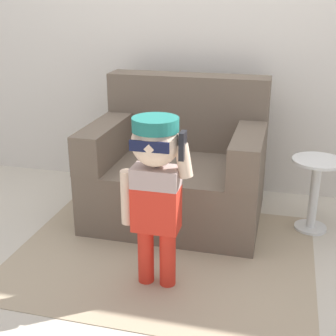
% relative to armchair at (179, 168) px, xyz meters
% --- Properties ---
extents(ground_plane, '(10.00, 10.00, 0.00)m').
position_rel_armchair_xyz_m(ground_plane, '(0.02, -0.05, -0.33)').
color(ground_plane, beige).
extents(wall_back, '(10.00, 0.05, 2.60)m').
position_rel_armchair_xyz_m(wall_back, '(0.02, 0.56, 0.97)').
color(wall_back, silver).
rests_on(wall_back, ground_plane).
extents(armchair, '(1.09, 0.85, 0.90)m').
position_rel_armchair_xyz_m(armchair, '(0.00, 0.00, 0.00)').
color(armchair, '#6B5B4C').
rests_on(armchair, ground_plane).
extents(person_child, '(0.36, 0.27, 0.88)m').
position_rel_armchair_xyz_m(person_child, '(0.08, -0.83, 0.26)').
color(person_child, red).
rests_on(person_child, ground_plane).
extents(side_table, '(0.31, 0.31, 0.47)m').
position_rel_armchair_xyz_m(side_table, '(0.87, -0.02, -0.04)').
color(side_table, white).
rests_on(side_table, ground_plane).
extents(rug, '(1.68, 1.35, 0.01)m').
position_rel_armchair_xyz_m(rug, '(0.04, -0.55, -0.32)').
color(rug, tan).
rests_on(rug, ground_plane).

